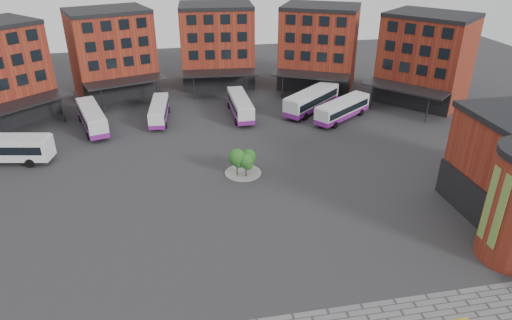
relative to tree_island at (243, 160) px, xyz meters
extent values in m
plane|color=#28282B|center=(-1.96, -11.58, -1.98)|extent=(160.00, 160.00, 0.00)
cube|color=black|center=(-30.17, 21.74, 0.02)|extent=(10.00, 9.07, 4.00)
cube|color=black|center=(-30.03, 21.59, 7.22)|extent=(8.60, 7.77, 8.00)
cube|color=black|center=(-28.59, 19.99, 2.02)|extent=(12.61, 11.97, 0.25)
cylinder|color=black|center=(-30.77, 15.61, 0.02)|extent=(0.20, 0.20, 4.00)
cylinder|color=black|center=(-24.01, 21.70, 0.02)|extent=(0.20, 0.20, 4.00)
cube|color=maroon|center=(-17.26, 34.86, 5.02)|extent=(15.55, 13.69, 14.00)
cube|color=black|center=(-15.68, 30.27, 0.02)|extent=(12.45, 4.71, 4.00)
cube|color=black|center=(-17.26, 34.86, 12.32)|extent=(15.65, 13.97, 0.60)
cube|color=black|center=(-15.62, 30.08, 7.22)|extent=(10.87, 3.87, 8.00)
cube|color=black|center=(-14.92, 28.05, 2.02)|extent=(13.72, 8.39, 0.25)
cylinder|color=black|center=(-18.64, 24.87, 0.02)|extent=(0.20, 0.20, 4.00)
cylinder|color=black|center=(-10.03, 27.83, 0.02)|extent=(0.20, 0.20, 4.00)
cube|color=maroon|center=(1.32, 37.30, 5.02)|extent=(13.67, 10.88, 14.00)
cube|color=black|center=(0.98, 32.47, 0.02)|extent=(13.00, 1.41, 4.00)
cube|color=black|center=(1.32, 37.30, 12.32)|extent=(13.69, 11.18, 0.60)
cube|color=black|center=(0.96, 32.27, 7.22)|extent=(11.42, 0.95, 8.00)
cube|color=black|center=(0.81, 30.12, 2.02)|extent=(13.28, 5.30, 0.25)
cylinder|color=black|center=(-3.85, 28.64, 0.02)|extent=(0.20, 0.20, 4.00)
cylinder|color=black|center=(5.23, 28.01, 0.02)|extent=(0.20, 0.20, 4.00)
cube|color=maroon|center=(19.38, 32.30, 5.02)|extent=(16.12, 14.81, 14.00)
cube|color=black|center=(17.17, 27.97, 0.02)|extent=(11.81, 6.35, 4.00)
cube|color=black|center=(19.38, 32.30, 12.32)|extent=(16.26, 15.08, 0.60)
cube|color=black|center=(17.08, 27.80, 7.22)|extent=(10.26, 5.33, 8.00)
cube|color=black|center=(16.11, 25.88, 2.02)|extent=(13.58, 9.82, 0.25)
cylinder|color=black|center=(11.24, 26.34, 0.02)|extent=(0.20, 0.20, 4.00)
cylinder|color=black|center=(19.34, 22.21, 0.02)|extent=(0.20, 0.20, 4.00)
cube|color=maroon|center=(34.04, 20.63, 5.02)|extent=(16.02, 16.39, 14.00)
cube|color=black|center=(30.33, 17.51, 0.02)|extent=(8.74, 10.28, 4.00)
cube|color=black|center=(34.04, 20.63, 12.32)|extent=(16.25, 16.58, 0.60)
cube|color=black|center=(30.17, 17.38, 7.22)|extent=(7.47, 8.86, 8.00)
cube|color=black|center=(28.53, 16.00, 2.02)|extent=(11.73, 12.79, 0.25)
cylinder|color=black|center=(24.22, 18.33, 0.02)|extent=(0.20, 0.20, 4.00)
cylinder|color=black|center=(30.07, 11.36, 0.02)|extent=(0.20, 0.20, 4.00)
cube|color=black|center=(20.94, -13.58, 0.02)|extent=(0.40, 12.00, 4.00)
cube|color=gold|center=(18.14, -19.58, 3.52)|extent=(0.12, 2.20, 7.00)
cylinder|color=gray|center=(0.04, 0.42, -1.92)|extent=(4.40, 4.40, 0.12)
cylinder|color=#332114|center=(-0.76, -0.18, -1.08)|extent=(0.14, 0.14, 1.80)
sphere|color=#1A501D|center=(-0.76, -0.18, 0.55)|extent=(2.06, 2.06, 2.06)
sphere|color=#1A501D|center=(-0.56, -0.33, 0.01)|extent=(1.44, 1.44, 1.44)
cylinder|color=#332114|center=(0.84, 1.02, -1.28)|extent=(0.14, 0.14, 1.39)
sphere|color=#1A501D|center=(0.84, 1.02, -0.03)|extent=(1.71, 1.71, 1.71)
sphere|color=#1A501D|center=(1.04, 0.87, -0.45)|extent=(1.20, 1.20, 1.20)
cylinder|color=#332114|center=(0.24, -0.58, -1.20)|extent=(0.14, 0.14, 1.56)
sphere|color=#1A501D|center=(0.24, -0.58, 0.21)|extent=(1.81, 1.81, 1.81)
sphere|color=#1A501D|center=(0.44, -0.73, -0.26)|extent=(1.27, 1.27, 1.27)
cube|color=silver|center=(-29.19, 8.98, 0.02)|extent=(12.71, 5.13, 2.76)
cube|color=black|center=(-29.19, 8.98, 0.22)|extent=(11.75, 5.00, 1.07)
cylinder|color=black|center=(-25.57, 6.84, -1.42)|extent=(1.17, 0.55, 1.13)
cylinder|color=black|center=(-25.03, 9.61, -1.42)|extent=(1.17, 0.55, 1.13)
cube|color=silver|center=(-19.44, 18.21, -0.12)|extent=(5.81, 11.80, 2.57)
cube|color=black|center=(-19.44, 18.21, 0.07)|extent=(5.60, 10.93, 1.00)
cube|color=silver|center=(-19.44, 18.21, 1.22)|extent=(5.58, 11.33, 0.13)
cube|color=black|center=(-21.06, 23.64, 0.12)|extent=(2.17, 0.75, 1.15)
cube|color=#751C7F|center=(-19.44, 18.21, -1.04)|extent=(5.86, 11.85, 0.73)
cylinder|color=black|center=(-21.75, 21.37, -1.45)|extent=(0.60, 1.09, 1.05)
cylinder|color=black|center=(-19.24, 22.12, -1.45)|extent=(0.60, 1.09, 1.05)
cylinder|color=black|center=(-19.64, 14.30, -1.45)|extent=(0.60, 1.09, 1.05)
cylinder|color=black|center=(-17.12, 15.05, -1.45)|extent=(0.60, 1.09, 1.05)
cube|color=silver|center=(-9.79, 19.81, -0.35)|extent=(3.13, 10.24, 2.24)
cube|color=black|center=(-9.79, 19.81, -0.19)|extent=(3.13, 9.44, 0.87)
cube|color=silver|center=(-9.79, 19.81, 0.82)|extent=(3.01, 9.83, 0.11)
cube|color=black|center=(-9.37, 24.73, -0.15)|extent=(1.95, 0.28, 1.01)
cube|color=#751C7F|center=(-9.79, 19.81, -1.15)|extent=(3.18, 10.28, 0.64)
cylinder|color=black|center=(-10.65, 23.12, -1.52)|extent=(0.35, 0.94, 0.92)
cylinder|color=black|center=(-8.37, 22.92, -1.52)|extent=(0.35, 0.94, 0.92)
cylinder|color=black|center=(-11.20, 16.69, -1.52)|extent=(0.35, 0.94, 0.92)
cylinder|color=black|center=(-8.92, 16.50, -1.52)|extent=(0.35, 0.94, 0.92)
cube|color=silver|center=(2.73, 19.39, -0.18)|extent=(2.68, 11.18, 2.48)
cube|color=black|center=(2.73, 19.39, 0.00)|extent=(2.72, 10.29, 0.96)
cube|color=silver|center=(2.73, 19.39, 1.11)|extent=(2.57, 10.73, 0.12)
cube|color=black|center=(2.66, 24.86, 0.05)|extent=(2.15, 0.15, 1.11)
cube|color=#751C7F|center=(2.73, 19.39, -1.07)|extent=(2.72, 11.22, 0.71)
cylinder|color=black|center=(1.42, 22.94, -1.47)|extent=(0.32, 1.02, 1.01)
cylinder|color=black|center=(3.95, 22.97, -1.47)|extent=(0.32, 1.02, 1.01)
cylinder|color=black|center=(1.51, 15.81, -1.47)|extent=(0.32, 1.02, 1.01)
cylinder|color=black|center=(4.04, 15.84, -1.47)|extent=(0.32, 1.02, 1.01)
cube|color=silver|center=(14.34, 19.24, 0.02)|extent=(11.15, 10.27, 2.76)
cube|color=black|center=(14.34, 19.24, 0.21)|extent=(10.45, 9.67, 1.07)
cube|color=silver|center=(14.34, 19.24, 1.45)|extent=(10.71, 9.86, 0.13)
cube|color=black|center=(18.91, 23.25, 0.27)|extent=(1.67, 1.88, 1.24)
cube|color=#751C7F|center=(14.34, 19.24, -0.97)|extent=(11.21, 10.33, 0.79)
cylinder|color=black|center=(16.39, 22.90, -1.42)|extent=(1.07, 1.00, 1.12)
cylinder|color=black|center=(18.24, 20.79, -1.42)|extent=(1.07, 1.00, 1.12)
cylinder|color=black|center=(10.43, 17.68, -1.42)|extent=(1.07, 1.00, 1.12)
cylinder|color=black|center=(12.29, 15.57, -1.42)|extent=(1.07, 1.00, 1.12)
cube|color=silver|center=(17.89, 14.79, -0.17)|extent=(10.60, 8.64, 2.50)
cube|color=black|center=(17.89, 14.79, 0.01)|extent=(9.90, 8.16, 0.97)
cube|color=silver|center=(17.89, 14.79, 1.13)|extent=(10.17, 8.29, 0.12)
cube|color=black|center=(22.36, 18.02, 0.06)|extent=(1.37, 1.83, 1.12)
cube|color=#751C7F|center=(17.89, 14.79, -1.06)|extent=(10.65, 8.69, 0.71)
cylinder|color=black|center=(20.06, 17.93, -1.47)|extent=(1.01, 0.85, 1.02)
cylinder|color=black|center=(21.55, 15.86, -1.47)|extent=(1.01, 0.85, 1.02)
cylinder|color=black|center=(14.23, 13.73, -1.47)|extent=(1.01, 0.85, 1.02)
cylinder|color=black|center=(15.72, 11.66, -1.47)|extent=(1.01, 0.85, 1.02)
camera|label=1|loc=(-7.53, -47.48, 24.30)|focal=32.00mm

